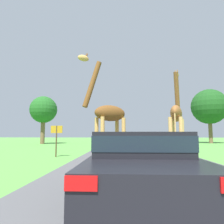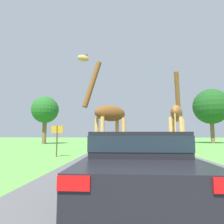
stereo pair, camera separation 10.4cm
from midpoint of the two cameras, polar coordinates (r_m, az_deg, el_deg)
name	(u,v)px [view 1 (the left image)]	position (r m, az deg, el deg)	size (l,w,h in m)	color
road	(129,143)	(29.54, 4.68, -8.94)	(7.01, 120.00, 0.00)	#4C4C4F
giraffe_near_road	(108,116)	(9.87, -1.50, -1.04)	(2.43, 1.90, 5.25)	tan
giraffe_companion	(177,116)	(11.08, 17.70, -1.03)	(1.36, 2.99, 5.27)	tan
car_lead_maroon	(139,162)	(4.53, 7.18, -14.02)	(1.99, 4.60, 1.39)	black
car_queue_right	(143,141)	(18.21, 8.82, -8.20)	(1.98, 4.67, 1.36)	#144C28
car_queue_left	(142,139)	(23.59, 8.33, -7.78)	(1.93, 4.61, 1.38)	silver
tree_left_edge	(209,107)	(33.56, 25.93, 1.36)	(5.27, 5.27, 8.14)	brown
tree_centre_back	(44,110)	(29.73, -19.07, 0.53)	(3.76, 3.76, 6.67)	brown
sign_post	(56,135)	(12.50, -15.81, -6.39)	(0.70, 0.08, 1.86)	#4C3823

